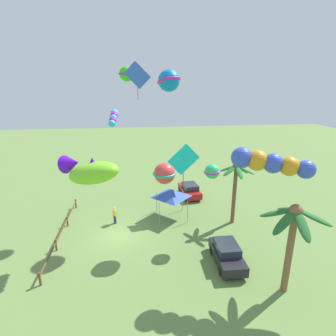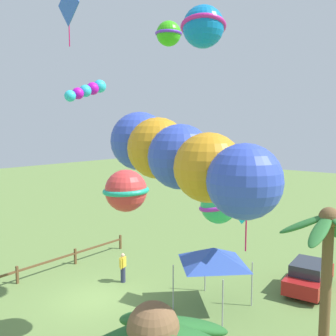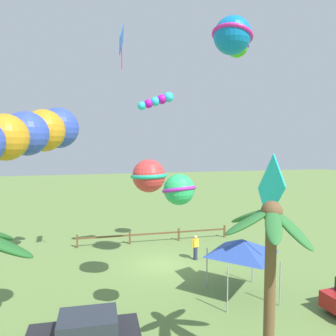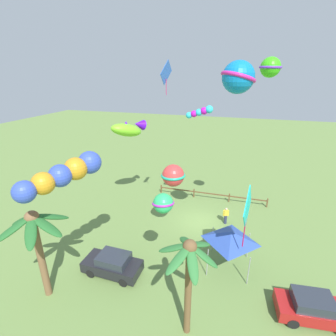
{
  "view_description": "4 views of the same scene",
  "coord_description": "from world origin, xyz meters",
  "views": [
    {
      "loc": [
        20.05,
        1.59,
        12.2
      ],
      "look_at": [
        0.36,
        4.1,
        5.98
      ],
      "focal_mm": 28.54,
      "sensor_mm": 36.0,
      "label": 1
    },
    {
      "loc": [
        11.36,
        13.84,
        8.3
      ],
      "look_at": [
        -0.26,
        4.33,
        6.67
      ],
      "focal_mm": 40.59,
      "sensor_mm": 36.0,
      "label": 2
    },
    {
      "loc": [
        4.26,
        19.19,
        7.53
      ],
      "look_at": [
        0.62,
        4.11,
        6.31
      ],
      "focal_mm": 35.22,
      "sensor_mm": 36.0,
      "label": 3
    },
    {
      "loc": [
        -2.81,
        19.26,
        12.68
      ],
      "look_at": [
        1.55,
        4.73,
        6.86
      ],
      "focal_mm": 26.35,
      "sensor_mm": 36.0,
      "label": 4
    }
  ],
  "objects": [
    {
      "name": "kite_ball_3",
      "position": [
        1.01,
        7.48,
        5.78
      ],
      "size": [
        1.72,
        1.72,
        1.17
      ],
      "color": "#2EC46A"
    },
    {
      "name": "kite_diamond_5",
      "position": [
        2.52,
        1.92,
        12.73
      ],
      "size": [
        0.34,
        1.66,
        2.34
      ],
      "color": "blue"
    },
    {
      "name": "festival_tent",
      "position": [
        -2.89,
        4.85,
        2.47
      ],
      "size": [
        2.86,
        2.86,
        2.85
      ],
      "color": "#9E9EA3",
      "rests_on": "ground"
    },
    {
      "name": "kite_tube_0",
      "position": [
        0.33,
        0.15,
        9.93
      ],
      "size": [
        2.11,
        0.65,
        1.07
      ],
      "color": "#2DCCE6"
    },
    {
      "name": "parked_car_0",
      "position": [
        -7.6,
        7.61,
        0.75
      ],
      "size": [
        4.05,
        2.09,
        1.51
      ],
      "color": "#A51919",
      "rests_on": "ground"
    },
    {
      "name": "kite_diamond_1",
      "position": [
        -3.63,
        6.08,
        5.43
      ],
      "size": [
        0.51,
        3.03,
        4.27
      ],
      "color": "#17D9D1"
    },
    {
      "name": "palm_tree_1",
      "position": [
        7.48,
        10.42,
        4.46
      ],
      "size": [
        3.8,
        3.67,
        5.82
      ],
      "color": "brown",
      "rests_on": "ground"
    },
    {
      "name": "kite_ball_4",
      "position": [
        1.47,
        3.71,
        5.92
      ],
      "size": [
        2.47,
        2.47,
        1.59
      ],
      "color": "#E43B3A"
    },
    {
      "name": "kite_tube_6",
      "position": [
        5.79,
        9.44,
        7.79
      ],
      "size": [
        2.57,
        4.54,
        1.65
      ],
      "color": "blue"
    },
    {
      "name": "rail_fence",
      "position": [
        -0.47,
        -4.67,
        0.6
      ],
      "size": [
        11.4,
        0.12,
        0.95
      ],
      "color": "brown",
      "rests_on": "ground"
    },
    {
      "name": "kite_fish_2",
      "position": [
        6.9,
        -0.69,
        8.03
      ],
      "size": [
        3.03,
        3.7,
        1.84
      ],
      "color": "#79D927"
    },
    {
      "name": "palm_tree_0",
      "position": [
        -1.13,
        10.29,
        4.32
      ],
      "size": [
        2.94,
        3.02,
        5.75
      ],
      "color": "brown",
      "rests_on": "ground"
    },
    {
      "name": "kite_ball_7",
      "position": [
        -4.2,
        1.15,
        13.06
      ],
      "size": [
        1.97,
        1.97,
        1.27
      ],
      "color": "#3AC818"
    },
    {
      "name": "parked_car_1",
      "position": [
        4.5,
        7.79,
        0.75
      ],
      "size": [
        3.94,
        1.82,
        1.51
      ],
      "color": "black",
      "rests_on": "ground"
    },
    {
      "name": "spectator_0",
      "position": [
        -2.3,
        -0.46,
        0.81
      ],
      "size": [
        0.52,
        0.35,
        1.59
      ],
      "color": "#2D3351",
      "rests_on": "ground"
    },
    {
      "name": "kite_ball_8",
      "position": [
        -2.37,
        4.53,
        12.5
      ],
      "size": [
        2.69,
        2.69,
        1.76
      ],
      "color": "#0E7AC5"
    },
    {
      "name": "ground_plane",
      "position": [
        0.0,
        0.0,
        0.0
      ],
      "size": [
        120.0,
        120.0,
        0.0
      ],
      "primitive_type": "plane",
      "color": "olive"
    }
  ]
}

